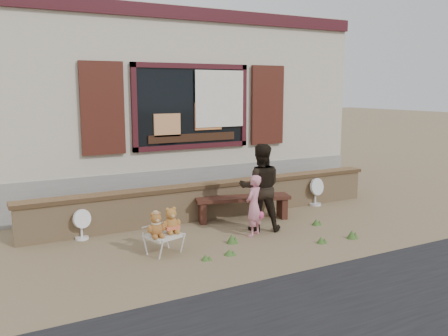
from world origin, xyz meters
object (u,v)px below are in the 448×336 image
folding_chair (164,236)px  child (254,206)px  teddy_bear_right (171,220)px  adult (260,187)px  bench (243,203)px  teddy_bear_left (156,224)px

folding_chair → child: 1.65m
folding_chair → child: size_ratio=0.57×
teddy_bear_right → adult: size_ratio=0.26×
bench → adult: adult is taller
teddy_bear_left → adult: (2.02, 0.38, 0.27)m
folding_chair → teddy_bear_right: teddy_bear_right is taller
child → bench: bearing=-141.8°
bench → adult: size_ratio=1.20×
teddy_bear_left → child: (1.76, 0.16, 0.03)m
teddy_bear_left → bench: bearing=9.1°
teddy_bear_left → teddy_bear_right: teddy_bear_right is taller
teddy_bear_right → adult: 1.80m
folding_chair → child: bearing=-13.6°
teddy_bear_left → adult: 2.08m
adult → teddy_bear_right: bearing=35.6°
teddy_bear_right → adult: bearing=-8.2°
bench → folding_chair: bench is taller
teddy_bear_right → adult: adult is taller
child → adult: 0.42m
adult → child: bearing=65.9°
teddy_bear_left → child: child is taller
child → folding_chair: bearing=-28.0°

